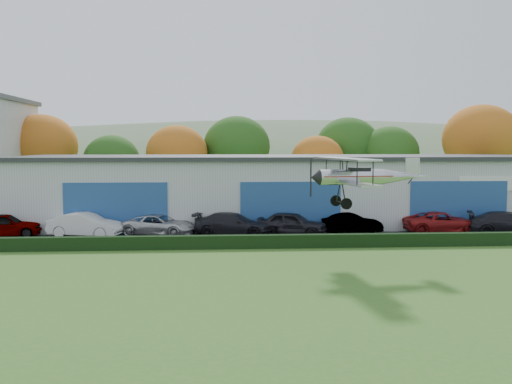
{
  "coord_description": "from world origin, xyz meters",
  "views": [
    {
      "loc": [
        -0.21,
        -18.32,
        6.15
      ],
      "look_at": [
        1.93,
        12.54,
        3.66
      ],
      "focal_mm": 41.19,
      "sensor_mm": 36.0,
      "label": 1
    }
  ],
  "objects": [
    {
      "name": "hangar",
      "position": [
        5.0,
        27.98,
        2.66
      ],
      "size": [
        40.6,
        12.6,
        5.3
      ],
      "color": "#B2B7BC",
      "rests_on": "ground"
    },
    {
      "name": "ground",
      "position": [
        0.0,
        0.0,
        0.0
      ],
      "size": [
        300.0,
        300.0,
        0.0
      ],
      "primitive_type": "plane",
      "color": "#366B21",
      "rests_on": "ground"
    },
    {
      "name": "car_5",
      "position": [
        9.21,
        21.54,
        0.75
      ],
      "size": [
        4.32,
        1.8,
        1.39
      ],
      "primitive_type": "imported",
      "rotation": [
        0.0,
        0.0,
        1.49
      ],
      "color": "gray",
      "rests_on": "apron"
    },
    {
      "name": "car_2",
      "position": [
        -4.0,
        21.32,
        0.75
      ],
      "size": [
        5.49,
        3.7,
        1.4
      ],
      "primitive_type": "imported",
      "rotation": [
        0.0,
        0.0,
        1.27
      ],
      "color": "silver",
      "rests_on": "apron"
    },
    {
      "name": "car_1",
      "position": [
        -8.85,
        20.96,
        0.85
      ],
      "size": [
        5.13,
        2.79,
        1.6
      ],
      "primitive_type": "imported",
      "rotation": [
        0.0,
        0.0,
        1.33
      ],
      "color": "silver",
      "rests_on": "apron"
    },
    {
      "name": "car_4",
      "position": [
        4.94,
        20.72,
        0.85
      ],
      "size": [
        5.07,
        3.34,
        1.6
      ],
      "primitive_type": "imported",
      "rotation": [
        0.0,
        0.0,
        1.24
      ],
      "color": "black",
      "rests_on": "apron"
    },
    {
      "name": "car_6",
      "position": [
        15.49,
        20.98,
        0.78
      ],
      "size": [
        5.31,
        2.5,
        1.47
      ],
      "primitive_type": "imported",
      "rotation": [
        0.0,
        0.0,
        1.56
      ],
      "color": "maroon",
      "rests_on": "apron"
    },
    {
      "name": "apron",
      "position": [
        3.0,
        21.0,
        0.03
      ],
      "size": [
        48.0,
        9.0,
        0.05
      ],
      "primitive_type": "cube",
      "color": "black",
      "rests_on": "ground"
    },
    {
      "name": "hedge",
      "position": [
        3.0,
        16.2,
        0.4
      ],
      "size": [
        46.0,
        0.6,
        0.8
      ],
      "primitive_type": "cube",
      "color": "black",
      "rests_on": "ground"
    },
    {
      "name": "car_0",
      "position": [
        -14.24,
        21.34,
        0.85
      ],
      "size": [
        4.96,
        2.63,
        1.61
      ],
      "primitive_type": "imported",
      "rotation": [
        0.0,
        0.0,
        1.73
      ],
      "color": "gray",
      "rests_on": "apron"
    },
    {
      "name": "biplane",
      "position": [
        7.21,
        11.18,
        4.6
      ],
      "size": [
        5.94,
        6.82,
        2.54
      ],
      "rotation": [
        0.0,
        0.0,
        0.13
      ],
      "color": "silver"
    },
    {
      "name": "tree_belt",
      "position": [
        0.85,
        40.62,
        5.61
      ],
      "size": [
        75.7,
        13.22,
        10.12
      ],
      "color": "#3D2614",
      "rests_on": "ground"
    },
    {
      "name": "car_7",
      "position": [
        19.63,
        19.61,
        0.85
      ],
      "size": [
        5.93,
        3.98,
        1.59
      ],
      "primitive_type": "imported",
      "rotation": [
        0.0,
        0.0,
        1.22
      ],
      "color": "black",
      "rests_on": "apron"
    },
    {
      "name": "distant_hills",
      "position": [
        -4.38,
        140.0,
        -13.05
      ],
      "size": [
        430.0,
        196.0,
        56.0
      ],
      "color": "#4C6642",
      "rests_on": "ground"
    },
    {
      "name": "car_3",
      "position": [
        0.96,
        20.83,
        0.82
      ],
      "size": [
        5.69,
        3.55,
        1.54
      ],
      "primitive_type": "imported",
      "rotation": [
        0.0,
        0.0,
        1.29
      ],
      "color": "black",
      "rests_on": "apron"
    }
  ]
}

